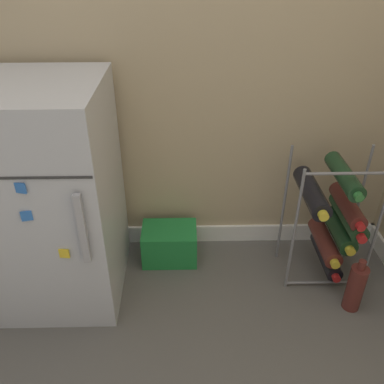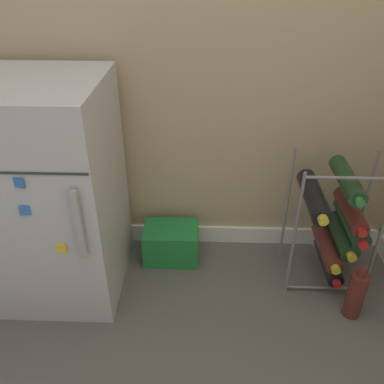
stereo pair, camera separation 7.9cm
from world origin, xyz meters
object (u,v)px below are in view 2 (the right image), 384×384
Objects in this scene: mini_fridge at (46,193)px; soda_box at (171,243)px; wine_rack at (336,222)px; loose_bottle_floor at (356,294)px.

mini_fridge is 0.63m from soda_box.
soda_box is (-0.71, 0.11, -0.22)m from wine_rack.
loose_bottle_floor is (0.06, -0.22, -0.20)m from wine_rack.
loose_bottle_floor reaches higher than soda_box.
mini_fridge is 1.20m from wine_rack.
soda_box is 0.84m from loose_bottle_floor.
loose_bottle_floor is (0.77, -0.33, 0.03)m from soda_box.
loose_bottle_floor is at bearing -23.17° from soda_box.
wine_rack is 0.75m from soda_box.
mini_fridge is at bearing -161.95° from soda_box.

